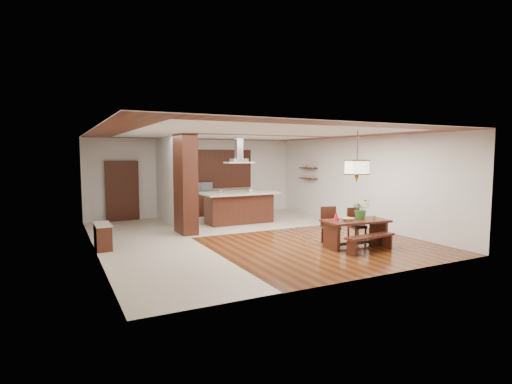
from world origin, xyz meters
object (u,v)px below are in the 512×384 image
dining_chair_left (331,226)px  microwave (204,186)px  dining_table (355,227)px  dining_chair_right (357,225)px  hallway_console (103,236)px  dining_bench (370,243)px  island_cup (251,191)px  pendant_lantern (357,157)px  fruit_bowl (348,219)px  foliage_plant (361,209)px  range_hood (239,150)px  kitchen_island (239,207)px

dining_chair_left → microwave: 6.20m
dining_table → dining_chair_right: 0.65m
hallway_console → dining_bench: bearing=-29.3°
island_cup → microwave: microwave is taller
pendant_lantern → fruit_bowl: bearing=-177.1°
dining_bench → foliage_plant: bearing=66.9°
dining_bench → foliage_plant: 1.02m
dining_chair_left → range_hood: range_hood is taller
hallway_console → pendant_lantern: (5.70, -2.59, 1.93)m
pendant_lantern → microwave: bearing=104.2°
microwave → dining_chair_right: bearing=-56.5°
pendant_lantern → range_hood: size_ratio=1.46×
kitchen_island → dining_chair_right: bearing=-67.9°
dining_chair_left → island_cup: (-0.42, 3.85, 0.62)m
foliage_plant → fruit_bowl: foliage_plant is taller
foliage_plant → range_hood: size_ratio=0.56×
pendant_lantern → kitchen_island: size_ratio=0.52×
dining_chair_left → island_cup: island_cup is taller
hallway_console → kitchen_island: 4.89m
dining_bench → island_cup: 5.10m
dining_chair_right → microwave: size_ratio=1.48×
dining_chair_right → island_cup: size_ratio=7.42×
dining_chair_left → foliage_plant: (0.58, -0.47, 0.45)m
dining_chair_left → dining_chair_right: 0.82m
hallway_console → kitchen_island: size_ratio=0.35×
pendant_lantern → dining_bench: bearing=-95.4°
dining_table → pendant_lantern: (0.00, -0.00, 1.75)m
dining_table → dining_bench: dining_table is taller
dining_chair_left → dining_table: bearing=-40.0°
range_hood → hallway_console: bearing=-157.7°
dining_table → foliage_plant: foliage_plant is taller
pendant_lantern → kitchen_island: bearing=104.9°
kitchen_island → range_hood: range_hood is taller
dining_bench → dining_chair_right: 1.19m
hallway_console → dining_bench: (5.65, -3.17, -0.11)m
dining_chair_right → range_hood: range_hood is taller
hallway_console → pendant_lantern: 6.55m
dining_chair_left → range_hood: (-0.82, 3.91, 1.99)m
dining_bench → pendant_lantern: bearing=84.6°
dining_chair_left → foliage_plant: 0.87m
foliage_plant → kitchen_island: (-1.40, 4.37, -0.39)m
dining_bench → range_hood: range_hood is taller
kitchen_island → range_hood: 1.93m
dining_chair_right → kitchen_island: bearing=115.9°
kitchen_island → island_cup: (0.40, -0.06, 0.56)m
range_hood → microwave: 2.56m
dining_chair_left → hallway_console: bearing=175.1°
dining_chair_right → microwave: 6.50m
dining_bench → fruit_bowl: size_ratio=5.26×
dining_table → foliage_plant: bearing=16.9°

